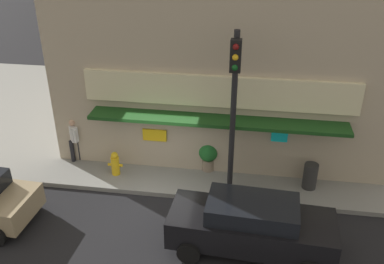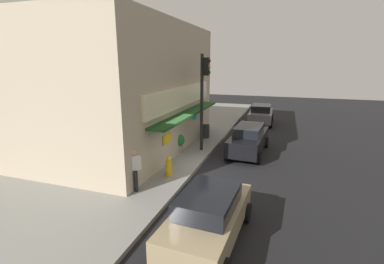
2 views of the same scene
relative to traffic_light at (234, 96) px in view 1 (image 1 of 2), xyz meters
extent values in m
plane|color=black|center=(-2.39, -0.51, -3.63)|extent=(64.20, 64.20, 0.00)
cube|color=gray|center=(-2.39, 5.27, -3.55)|extent=(42.80, 11.55, 0.17)
cube|color=tan|center=(-0.56, 5.84, 0.09)|extent=(11.88, 9.47, 7.10)
cube|color=beige|center=(-0.56, 1.02, -0.32)|extent=(9.03, 0.16, 1.06)
cube|color=#194719|center=(-0.56, 0.67, -1.21)|extent=(8.55, 0.90, 0.12)
cube|color=yellow|center=(-2.76, 1.04, -2.12)|extent=(0.85, 0.08, 0.43)
cube|color=#19D8E5|center=(1.55, 1.04, -1.83)|extent=(0.54, 0.08, 0.37)
cylinder|color=black|center=(0.00, 0.10, -0.75)|extent=(0.18, 0.18, 5.42)
cube|color=black|center=(0.00, -0.15, 1.29)|extent=(0.32, 0.28, 0.95)
sphere|color=maroon|center=(0.00, -0.30, 1.59)|extent=(0.18, 0.18, 0.18)
sphere|color=yellow|center=(0.00, -0.30, 1.29)|extent=(0.18, 0.18, 0.18)
sphere|color=#0F4C19|center=(0.00, -0.30, 0.99)|extent=(0.18, 0.18, 0.18)
cylinder|color=gold|center=(-4.08, 0.39, -3.12)|extent=(0.30, 0.30, 0.68)
sphere|color=gold|center=(-4.08, 0.39, -2.70)|extent=(0.25, 0.25, 0.25)
cylinder|color=gold|center=(-4.29, 0.39, -3.09)|extent=(0.12, 0.10, 0.10)
cylinder|color=gold|center=(-3.87, 0.39, -3.09)|extent=(0.12, 0.10, 0.10)
cylinder|color=#2D2D2D|center=(2.67, 0.58, -3.01)|extent=(0.47, 0.47, 0.91)
cylinder|color=black|center=(-5.72, 1.18, -3.03)|extent=(0.22, 0.22, 0.85)
cylinder|color=black|center=(-5.93, 1.00, -3.03)|extent=(0.22, 0.22, 0.85)
cube|color=silver|center=(-5.82, 1.09, -2.32)|extent=(0.44, 0.46, 0.58)
sphere|color=tan|center=(-5.82, 1.09, -1.89)|extent=(0.22, 0.22, 0.22)
cylinder|color=silver|center=(-5.96, 1.26, -2.35)|extent=(0.14, 0.14, 0.52)
cylinder|color=silver|center=(-5.69, 0.92, -2.35)|extent=(0.14, 0.14, 0.52)
cylinder|color=gray|center=(-0.86, 1.19, -3.25)|extent=(0.48, 0.48, 0.43)
sphere|color=#1E6628|center=(-0.86, 1.19, -2.74)|extent=(0.70, 0.70, 0.70)
cylinder|color=black|center=(-6.32, -1.67, -3.31)|extent=(0.65, 0.25, 0.64)
cube|color=black|center=(0.77, -2.50, -2.89)|extent=(4.64, 1.90, 0.84)
cube|color=black|center=(0.77, -2.50, -2.22)|extent=(2.53, 1.53, 0.49)
cylinder|color=black|center=(2.40, -1.75, -3.31)|extent=(0.65, 0.25, 0.64)
cylinder|color=black|center=(-0.78, -1.59, -3.31)|extent=(0.65, 0.25, 0.64)
cylinder|color=black|center=(-0.87, -3.25, -3.31)|extent=(0.65, 0.25, 0.64)
camera|label=1|loc=(0.52, -11.82, 5.02)|focal=39.83mm
camera|label=2|loc=(-14.71, -4.30, 1.50)|focal=25.75mm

